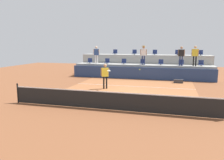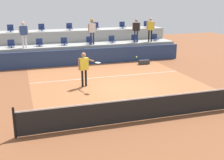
{
  "view_description": "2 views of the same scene",
  "coord_description": "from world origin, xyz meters",
  "px_view_note": "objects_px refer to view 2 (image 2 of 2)",
  "views": [
    {
      "loc": [
        2.9,
        -14.01,
        3.16
      ],
      "look_at": [
        -0.75,
        -0.84,
        0.96
      ],
      "focal_mm": 35.65,
      "sensor_mm": 36.0,
      "label": 1
    },
    {
      "loc": [
        -4.83,
        -13.25,
        4.45
      ],
      "look_at": [
        -0.99,
        -1.32,
        0.9
      ],
      "focal_mm": 46.42,
      "sensor_mm": 36.0,
      "label": 2
    }
  ],
  "objects_px": {
    "stadium_chair_upper_mid_left": "(69,27)",
    "spectator_with_hat": "(92,29)",
    "stadium_chair_lower_center": "(89,41)",
    "tennis_ball": "(137,57)",
    "tennis_player": "(84,66)",
    "stadium_chair_lower_mid_right": "(112,40)",
    "stadium_chair_lower_mid_left": "(64,42)",
    "equipment_bag": "(144,62)",
    "spectator_in_white": "(136,28)",
    "stadium_chair_lower_left": "(39,43)",
    "stadium_chair_upper_far_right": "(147,25)",
    "stadium_chair_lower_right": "(135,39)",
    "stadium_chair_lower_far_left": "(11,44)",
    "spectator_in_grey": "(24,32)",
    "stadium_chair_upper_left": "(42,28)",
    "stadium_chair_lower_far_right": "(155,38)",
    "stadium_chair_upper_far_left": "(10,29)",
    "spectator_leaning_on_rail": "(150,27)",
    "stadium_chair_upper_right": "(122,26)",
    "stadium_chair_upper_mid_right": "(96,26)"
  },
  "relations": [
    {
      "from": "equipment_bag",
      "to": "stadium_chair_lower_right",
      "type": "bearing_deg",
      "value": 84.63
    },
    {
      "from": "stadium_chair_lower_mid_left",
      "to": "stadium_chair_lower_right",
      "type": "relative_size",
      "value": 1.0
    },
    {
      "from": "stadium_chair_lower_mid_right",
      "to": "stadium_chair_lower_far_right",
      "type": "relative_size",
      "value": 1.0
    },
    {
      "from": "stadium_chair_lower_far_right",
      "to": "stadium_chair_upper_far_left",
      "type": "relative_size",
      "value": 1.0
    },
    {
      "from": "stadium_chair_lower_right",
      "to": "stadium_chair_upper_mid_right",
      "type": "bearing_deg",
      "value": 144.8
    },
    {
      "from": "spectator_in_white",
      "to": "equipment_bag",
      "type": "bearing_deg",
      "value": -95.24
    },
    {
      "from": "stadium_chair_lower_center",
      "to": "stadium_chair_upper_far_right",
      "type": "relative_size",
      "value": 1.0
    },
    {
      "from": "tennis_player",
      "to": "spectator_in_white",
      "type": "bearing_deg",
      "value": 48.16
    },
    {
      "from": "stadium_chair_lower_far_right",
      "to": "spectator_in_white",
      "type": "xyz_separation_m",
      "value": [
        -1.75,
        -0.38,
        0.83
      ]
    },
    {
      "from": "stadium_chair_upper_mid_left",
      "to": "spectator_with_hat",
      "type": "bearing_deg",
      "value": -60.52
    },
    {
      "from": "stadium_chair_lower_left",
      "to": "stadium_chair_lower_mid_right",
      "type": "relative_size",
      "value": 1.0
    },
    {
      "from": "stadium_chair_lower_right",
      "to": "spectator_in_white",
      "type": "bearing_deg",
      "value": -96.07
    },
    {
      "from": "stadium_chair_lower_left",
      "to": "spectator_with_hat",
      "type": "xyz_separation_m",
      "value": [
        3.66,
        -0.38,
        0.9
      ]
    },
    {
      "from": "stadium_chair_lower_mid_left",
      "to": "equipment_bag",
      "type": "relative_size",
      "value": 0.68
    },
    {
      "from": "stadium_chair_lower_mid_left",
      "to": "stadium_chair_lower_center",
      "type": "xyz_separation_m",
      "value": [
        1.84,
        0.0,
        0.0
      ]
    },
    {
      "from": "stadium_chair_lower_far_right",
      "to": "stadium_chair_upper_mid_left",
      "type": "height_order",
      "value": "stadium_chair_upper_mid_left"
    },
    {
      "from": "tennis_ball",
      "to": "equipment_bag",
      "type": "bearing_deg",
      "value": 61.5
    },
    {
      "from": "tennis_ball",
      "to": "stadium_chair_lower_mid_right",
      "type": "bearing_deg",
      "value": 82.42
    },
    {
      "from": "stadium_chair_lower_mid_right",
      "to": "stadium_chair_upper_left",
      "type": "bearing_deg",
      "value": 159.88
    },
    {
      "from": "spectator_leaning_on_rail",
      "to": "equipment_bag",
      "type": "relative_size",
      "value": 2.36
    },
    {
      "from": "stadium_chair_lower_right",
      "to": "tennis_ball",
      "type": "xyz_separation_m",
      "value": [
        -2.76,
        -7.05,
        0.09
      ]
    },
    {
      "from": "stadium_chair_lower_far_left",
      "to": "spectator_leaning_on_rail",
      "type": "relative_size",
      "value": 0.29
    },
    {
      "from": "stadium_chair_upper_far_right",
      "to": "stadium_chair_lower_mid_left",
      "type": "bearing_deg",
      "value": -165.91
    },
    {
      "from": "spectator_with_hat",
      "to": "spectator_leaning_on_rail",
      "type": "bearing_deg",
      "value": 0.0
    },
    {
      "from": "stadium_chair_upper_left",
      "to": "stadium_chair_upper_mid_left",
      "type": "height_order",
      "value": "same"
    },
    {
      "from": "stadium_chair_upper_left",
      "to": "stadium_chair_upper_mid_left",
      "type": "xyz_separation_m",
      "value": [
        2.08,
        0.0,
        0.0
      ]
    },
    {
      "from": "stadium_chair_lower_far_left",
      "to": "equipment_bag",
      "type": "relative_size",
      "value": 0.68
    },
    {
      "from": "tennis_ball",
      "to": "tennis_player",
      "type": "bearing_deg",
      "value": 163.44
    },
    {
      "from": "stadium_chair_lower_far_left",
      "to": "stadium_chair_upper_mid_right",
      "type": "xyz_separation_m",
      "value": [
        6.38,
        1.8,
        0.85
      ]
    },
    {
      "from": "spectator_with_hat",
      "to": "stadium_chair_upper_far_right",
      "type": "bearing_deg",
      "value": 22.73
    },
    {
      "from": "stadium_chair_lower_far_left",
      "to": "spectator_in_grey",
      "type": "xyz_separation_m",
      "value": [
        0.87,
        -0.38,
        0.83
      ]
    },
    {
      "from": "stadium_chair_lower_left",
      "to": "spectator_leaning_on_rail",
      "type": "relative_size",
      "value": 0.29
    },
    {
      "from": "stadium_chair_lower_left",
      "to": "stadium_chair_lower_mid_left",
      "type": "distance_m",
      "value": 1.71
    },
    {
      "from": "stadium_chair_lower_center",
      "to": "spectator_with_hat",
      "type": "xyz_separation_m",
      "value": [
        0.11,
        -0.38,
        0.9
      ]
    },
    {
      "from": "stadium_chair_upper_right",
      "to": "spectator_with_hat",
      "type": "relative_size",
      "value": 0.29
    },
    {
      "from": "stadium_chair_upper_right",
      "to": "spectator_in_grey",
      "type": "xyz_separation_m",
      "value": [
        -7.72,
        -2.18,
        -0.02
      ]
    },
    {
      "from": "stadium_chair_upper_mid_left",
      "to": "stadium_chair_upper_mid_right",
      "type": "distance_m",
      "value": 2.1
    },
    {
      "from": "stadium_chair_lower_mid_left",
      "to": "stadium_chair_lower_left",
      "type": "bearing_deg",
      "value": 180.0
    },
    {
      "from": "stadium_chair_lower_mid_left",
      "to": "stadium_chair_lower_mid_right",
      "type": "height_order",
      "value": "same"
    },
    {
      "from": "tennis_ball",
      "to": "stadium_chair_lower_left",
      "type": "bearing_deg",
      "value": 121.51
    },
    {
      "from": "stadium_chair_lower_far_left",
      "to": "tennis_ball",
      "type": "relative_size",
      "value": 7.65
    },
    {
      "from": "stadium_chair_lower_mid_left",
      "to": "stadium_chair_lower_right",
      "type": "distance_m",
      "value": 5.37
    },
    {
      "from": "stadium_chair_upper_mid_left",
      "to": "tennis_player",
      "type": "xyz_separation_m",
      "value": [
        -0.68,
        -8.08,
        -1.2
      ]
    },
    {
      "from": "stadium_chair_lower_mid_right",
      "to": "stadium_chair_upper_mid_left",
      "type": "bearing_deg",
      "value": 147.53
    },
    {
      "from": "stadium_chair_lower_left",
      "to": "tennis_player",
      "type": "relative_size",
      "value": 0.29
    },
    {
      "from": "stadium_chair_lower_center",
      "to": "stadium_chair_upper_far_left",
      "type": "height_order",
      "value": "stadium_chair_upper_far_left"
    },
    {
      "from": "stadium_chair_upper_far_right",
      "to": "tennis_ball",
      "type": "distance_m",
      "value": 9.98
    },
    {
      "from": "stadium_chair_upper_left",
      "to": "spectator_with_hat",
      "type": "xyz_separation_m",
      "value": [
        3.32,
        -2.18,
        0.05
      ]
    },
    {
      "from": "stadium_chair_upper_mid_right",
      "to": "stadium_chair_upper_right",
      "type": "distance_m",
      "value": 2.21
    },
    {
      "from": "stadium_chair_upper_mid_right",
      "to": "tennis_ball",
      "type": "relative_size",
      "value": 7.65
    }
  ]
}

